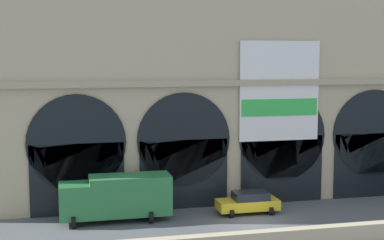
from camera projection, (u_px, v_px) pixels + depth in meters
ground_plane at (256, 224)px, 37.36m from camera, size 200.00×200.00×0.00m
quay_parapet_wall at (284, 239)px, 32.58m from camera, size 90.00×0.70×1.14m
station_building at (224, 72)px, 43.90m from camera, size 39.96×6.26×20.36m
box_truck_midwest at (117, 197)px, 37.88m from camera, size 7.50×2.91×3.12m
car_center at (248, 202)px, 39.86m from camera, size 4.40×2.22×1.55m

